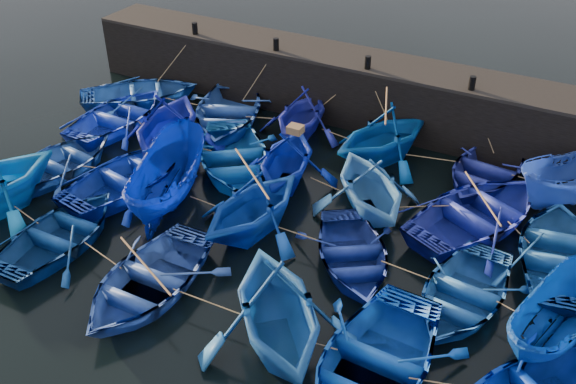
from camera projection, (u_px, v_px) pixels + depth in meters
The scene contains 33 objects.
ground at pixel (237, 265), 18.93m from camera, with size 120.00×120.00×0.00m, color black.
quay_wall at pixel (373, 93), 25.92m from camera, with size 26.00×2.50×2.50m, color black.
quay_top at pixel (376, 62), 25.20m from camera, with size 26.00×2.50×0.12m, color black.
bollard_0 at pixel (195, 28), 27.52m from camera, with size 0.24×0.24×0.50m, color black.
bollard_1 at pixel (276, 44), 25.94m from camera, with size 0.24×0.24×0.50m, color black.
bollard_2 at pixel (368, 62), 24.37m from camera, with size 0.24×0.24×0.50m, color black.
bollard_3 at pixel (472, 83), 22.79m from camera, with size 0.24×0.24×0.50m, color black.
boat_0 at pixel (140, 93), 27.64m from camera, with size 3.56×4.98×1.03m, color #1F4D9C.
boat_1 at pixel (227, 111), 26.02m from camera, with size 3.99×5.57×1.16m, color #284FAB.
boat_2 at pixel (302, 113), 24.91m from camera, with size 3.32×3.85×2.03m, color #1D249B.
boat_3 at pixel (383, 134), 23.22m from camera, with size 3.74×4.34×2.29m, color #034698.
boat_4 at pixel (485, 170), 22.43m from camera, with size 3.36×4.69×0.97m, color navy.
boat_6 at pixel (119, 115), 25.87m from camera, with size 3.53×4.94×1.02m, color blue.
boat_7 at pixel (167, 123), 23.69m from camera, with size 4.12×4.77×2.51m, color #101B95.
boat_8 at pixel (232, 157), 23.05m from camera, with size 3.77×5.28×1.09m, color blue.
boat_9 at pixel (287, 158), 21.95m from camera, with size 3.50×4.06×2.14m, color #061E9C.
boat_10 at pixel (371, 185), 20.46m from camera, with size 3.67×4.26×2.24m, color #3573CD.
boat_11 at pixel (479, 213), 20.13m from camera, with size 3.91×5.46×1.13m, color #1D299D.
boat_12 at pixel (561, 253), 18.55m from camera, with size 3.65×5.10×1.06m, color #1A5390.
boat_13 at pixel (61, 161), 22.93m from camera, with size 3.27×4.57×0.95m, color navy.
boat_14 at pixel (130, 176), 22.00m from camera, with size 3.71×5.18×1.08m, color #102DA1.
boat_15 at pixel (167, 178), 21.05m from camera, with size 1.92×5.09×1.97m, color #05229C.
boat_16 at pixel (253, 204), 19.59m from camera, with size 3.63×4.21×2.22m, color #093AAA.
boat_17 at pixel (352, 254), 18.62m from camera, with size 3.05×4.27×0.89m, color navy.
boat_18 at pixel (462, 293), 17.25m from camera, with size 3.18×4.44×0.92m, color #1B529A.
boat_19 at pixel (556, 317), 16.00m from camera, with size 1.58×4.19×1.62m, color navy.
boat_21 at pixel (60, 234), 19.38m from camera, with size 3.31×4.62×0.96m, color navy.
boat_22 at pixel (147, 280), 17.61m from camera, with size 3.49×4.88×1.01m, color #284997.
boat_23 at pixel (277, 308), 15.64m from camera, with size 4.07×4.72×2.48m, color #1A58A5.
boat_24 at pixel (372, 364), 15.09m from camera, with size 3.77×5.27×1.09m, color blue.
wooden_crate at pixel (295, 129), 21.17m from camera, with size 0.50×0.42×0.26m, color brown.
mooring_ropes at pixel (308, 159), 22.28m from camera, with size 17.74×11.76×2.10m.
loose_oars at pixel (325, 180), 19.66m from camera, with size 9.51×11.87×1.33m.
Camera 1 is at (8.24, -12.09, 12.29)m, focal length 40.00 mm.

